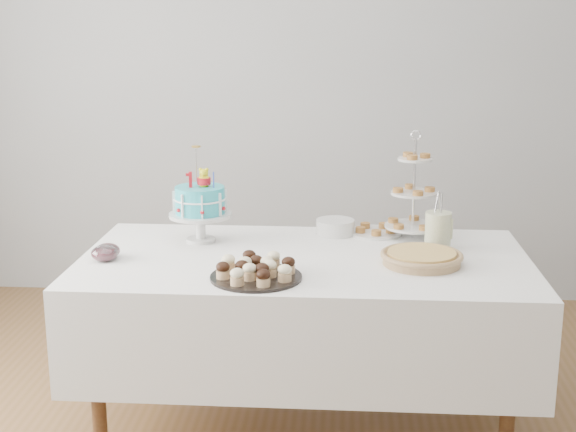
# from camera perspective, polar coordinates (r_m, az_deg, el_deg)

# --- Properties ---
(walls) EXTENTS (5.04, 4.04, 2.70)m
(walls) POSITION_cam_1_polar(r_m,az_deg,el_deg) (3.02, 0.96, 5.98)
(walls) COLOR #96989B
(walls) RESTS_ON floor
(table) EXTENTS (1.92, 1.02, 0.77)m
(table) POSITION_cam_1_polar(r_m,az_deg,el_deg) (3.51, 1.18, -6.48)
(table) COLOR white
(table) RESTS_ON floor
(birthday_cake) EXTENTS (0.29, 0.29, 0.44)m
(birthday_cake) POSITION_cam_1_polar(r_m,az_deg,el_deg) (3.67, -6.24, -0.02)
(birthday_cake) COLOR silver
(birthday_cake) RESTS_ON table
(cupcake_tray) EXTENTS (0.36, 0.36, 0.08)m
(cupcake_tray) POSITION_cam_1_polar(r_m,az_deg,el_deg) (3.15, -2.29, -3.77)
(cupcake_tray) COLOR black
(cupcake_tray) RESTS_ON table
(pie) EXTENTS (0.34, 0.34, 0.05)m
(pie) POSITION_cam_1_polar(r_m,az_deg,el_deg) (3.38, 9.48, -2.90)
(pie) COLOR tan
(pie) RESTS_ON table
(tiered_stand) EXTENTS (0.26, 0.26, 0.50)m
(tiered_stand) POSITION_cam_1_polar(r_m,az_deg,el_deg) (3.73, 8.93, 1.58)
(tiered_stand) COLOR silver
(tiered_stand) RESTS_ON table
(plate_stack) EXTENTS (0.18, 0.18, 0.07)m
(plate_stack) POSITION_cam_1_polar(r_m,az_deg,el_deg) (3.79, 3.39, -0.79)
(plate_stack) COLOR silver
(plate_stack) RESTS_ON table
(pastry_plate) EXTENTS (0.26, 0.26, 0.04)m
(pastry_plate) POSITION_cam_1_polar(r_m,az_deg,el_deg) (3.82, 6.22, -1.03)
(pastry_plate) COLOR silver
(pastry_plate) RESTS_ON table
(jam_bowl_a) EXTENTS (0.11, 0.11, 0.07)m
(jam_bowl_a) POSITION_cam_1_polar(r_m,az_deg,el_deg) (3.47, -12.91, -2.61)
(jam_bowl_a) COLOR silver
(jam_bowl_a) RESTS_ON table
(jam_bowl_b) EXTENTS (0.11, 0.11, 0.06)m
(jam_bowl_b) POSITION_cam_1_polar(r_m,az_deg,el_deg) (3.51, -12.72, -2.45)
(jam_bowl_b) COLOR silver
(jam_bowl_b) RESTS_ON table
(utensil_pitcher) EXTENTS (0.12, 0.12, 0.26)m
(utensil_pitcher) POSITION_cam_1_polar(r_m,az_deg,el_deg) (3.59, 10.63, -0.94)
(utensil_pitcher) COLOR #EEE3CE
(utensil_pitcher) RESTS_ON table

